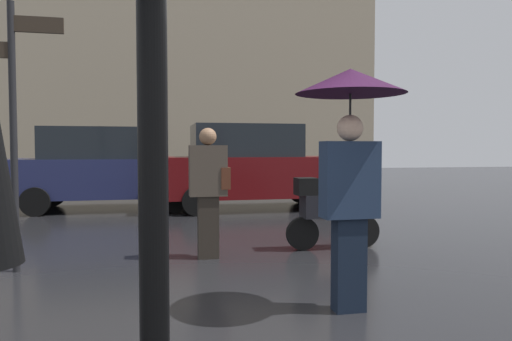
{
  "coord_description": "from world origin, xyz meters",
  "views": [
    {
      "loc": [
        -0.58,
        -2.38,
        1.42
      ],
      "look_at": [
        0.92,
        4.65,
        1.09
      ],
      "focal_mm": 33.48,
      "sensor_mm": 36.0,
      "label": 1
    }
  ],
  "objects_px": {
    "pedestrian_with_umbrella": "(350,128)",
    "parked_car_left": "(252,167)",
    "pedestrian_with_bag": "(209,185)",
    "street_signpost": "(13,109)",
    "parked_car_right": "(107,168)",
    "parked_scooter": "(330,210)"
  },
  "relations": [
    {
      "from": "pedestrian_with_umbrella",
      "to": "parked_car_left",
      "type": "xyz_separation_m",
      "value": [
        0.58,
        7.07,
        -0.61
      ]
    },
    {
      "from": "parked_car_right",
      "to": "street_signpost",
      "type": "relative_size",
      "value": 1.44
    },
    {
      "from": "parked_scooter",
      "to": "parked_car_left",
      "type": "bearing_deg",
      "value": 76.24
    },
    {
      "from": "pedestrian_with_bag",
      "to": "street_signpost",
      "type": "relative_size",
      "value": 0.55
    },
    {
      "from": "pedestrian_with_umbrella",
      "to": "parked_car_right",
      "type": "distance_m",
      "value": 8.2
    },
    {
      "from": "parked_car_left",
      "to": "parked_car_right",
      "type": "height_order",
      "value": "parked_car_left"
    },
    {
      "from": "street_signpost",
      "to": "parked_scooter",
      "type": "bearing_deg",
      "value": 6.19
    },
    {
      "from": "parked_car_right",
      "to": "street_signpost",
      "type": "bearing_deg",
      "value": -98.56
    },
    {
      "from": "pedestrian_with_bag",
      "to": "pedestrian_with_umbrella",
      "type": "bearing_deg",
      "value": 149.64
    },
    {
      "from": "pedestrian_with_umbrella",
      "to": "street_signpost",
      "type": "distance_m",
      "value": 3.81
    },
    {
      "from": "pedestrian_with_umbrella",
      "to": "pedestrian_with_bag",
      "type": "relative_size",
      "value": 1.25
    },
    {
      "from": "pedestrian_with_umbrella",
      "to": "pedestrian_with_bag",
      "type": "bearing_deg",
      "value": -71.84
    },
    {
      "from": "pedestrian_with_bag",
      "to": "parked_car_left",
      "type": "xyz_separation_m",
      "value": [
        1.54,
        4.81,
        0.04
      ]
    },
    {
      "from": "parked_car_right",
      "to": "pedestrian_with_umbrella",
      "type": "bearing_deg",
      "value": -74.2
    },
    {
      "from": "parked_scooter",
      "to": "street_signpost",
      "type": "relative_size",
      "value": 0.45
    },
    {
      "from": "pedestrian_with_bag",
      "to": "parked_scooter",
      "type": "xyz_separation_m",
      "value": [
        1.74,
        0.22,
        -0.4
      ]
    },
    {
      "from": "pedestrian_with_umbrella",
      "to": "parked_car_left",
      "type": "height_order",
      "value": "pedestrian_with_umbrella"
    },
    {
      "from": "pedestrian_with_bag",
      "to": "street_signpost",
      "type": "distance_m",
      "value": 2.43
    },
    {
      "from": "pedestrian_with_bag",
      "to": "parked_car_right",
      "type": "distance_m",
      "value": 5.72
    },
    {
      "from": "pedestrian_with_umbrella",
      "to": "parked_scooter",
      "type": "xyz_separation_m",
      "value": [
        0.78,
        2.48,
        -1.04
      ]
    },
    {
      "from": "pedestrian_with_umbrella",
      "to": "parked_scooter",
      "type": "relative_size",
      "value": 1.53
    },
    {
      "from": "parked_car_left",
      "to": "pedestrian_with_bag",
      "type": "bearing_deg",
      "value": 63.19
    }
  ]
}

